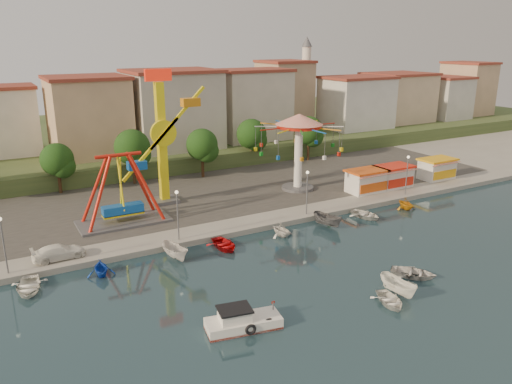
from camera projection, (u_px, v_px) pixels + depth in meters
ground at (316, 277)px, 44.67m from camera, size 200.00×200.00×0.00m
quay_deck at (127, 148)px, 96.28m from camera, size 200.00×100.00×0.60m
asphalt_pad at (189, 188)px, 69.51m from camera, size 90.00×28.00×0.01m
hill_terrace at (120, 138)px, 100.09m from camera, size 200.00×60.00×3.00m
pirate_ship_ride at (121, 190)px, 55.21m from camera, size 10.00×5.00×8.00m
kamikaze_tower at (165, 141)px, 60.99m from camera, size 7.37×3.10×16.50m
wave_swinger at (299, 135)px, 66.71m from camera, size 11.60×11.60×10.40m
booth_left at (366, 181)px, 67.23m from camera, size 5.40×3.78×3.08m
booth_mid at (393, 176)px, 69.53m from camera, size 5.40×3.78×3.08m
booth_right at (437, 169)px, 73.59m from camera, size 5.40×3.78×3.08m
lamp_post_0 at (4, 247)px, 43.37m from camera, size 0.14×0.14×5.00m
lamp_post_1 at (178, 217)px, 50.86m from camera, size 0.14×0.14×5.00m
lamp_post_2 at (307, 194)px, 58.35m from camera, size 0.14×0.14×5.00m
lamp_post_3 at (407, 176)px, 65.83m from camera, size 0.14×0.14×5.00m
tree_1 at (57, 160)px, 65.88m from camera, size 4.35×4.35×6.80m
tree_2 at (132, 147)px, 69.99m from camera, size 5.02×5.02×7.85m
tree_3 at (202, 145)px, 73.57m from camera, size 4.68×4.68×7.32m
tree_4 at (252, 134)px, 80.68m from camera, size 4.86×4.86×7.60m
tree_5 at (309, 131)px, 83.86m from camera, size 4.83×4.83×7.54m
building_1 at (2, 130)px, 75.39m from camera, size 12.33×9.01×8.63m
building_2 at (90, 115)px, 81.64m from camera, size 11.95×9.28×11.23m
building_3 at (177, 117)px, 85.76m from camera, size 12.59×10.50×9.20m
building_4 at (237, 110)px, 94.89m from camera, size 10.75×9.23×9.24m
building_5 at (301, 101)px, 99.26m from camera, size 12.77×10.96×11.21m
building_6 at (352, 96)px, 103.31m from camera, size 8.23×8.98×12.36m
building_7 at (378, 99)px, 113.50m from camera, size 11.59×10.93×8.76m
building_8 at (445, 90)px, 114.02m from camera, size 12.84×9.28×12.58m
building_9 at (473, 94)px, 123.14m from camera, size 12.95×9.17×9.21m
minaret at (306, 79)px, 102.86m from camera, size 2.80×2.80×18.00m
cabin_motorboat at (242, 322)px, 36.58m from camera, size 5.82×3.08×1.95m
rowboat_a at (413, 273)px, 44.61m from camera, size 4.64×4.82×0.81m
rowboat_b at (390, 300)px, 40.01m from camera, size 3.28×3.93×0.70m
skiff at (398, 286)px, 41.45m from camera, size 1.50×3.91×1.50m
van at (59, 252)px, 46.81m from camera, size 4.83×2.13×1.38m
moored_boat_0 at (28, 287)px, 42.09m from camera, size 3.65×4.61×0.86m
moored_boat_1 at (101, 268)px, 44.82m from camera, size 2.77×3.12×1.50m
moored_boat_2 at (175, 252)px, 48.13m from camera, size 2.14×4.21×1.55m
moored_boat_3 at (224, 245)px, 50.69m from camera, size 2.95×4.07×0.83m
moored_boat_4 at (281, 230)px, 53.80m from camera, size 2.92×3.24×1.50m
moored_boat_5 at (328, 220)px, 56.70m from camera, size 2.39×4.19×1.53m
moored_boat_6 at (366, 215)px, 59.45m from camera, size 3.52×4.38×0.81m
moored_boat_7 at (406, 203)px, 62.40m from camera, size 2.90×3.22×1.51m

